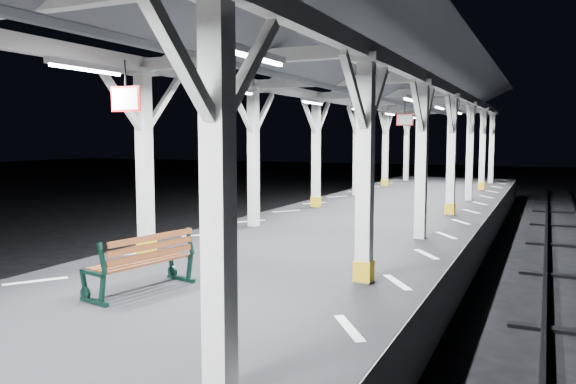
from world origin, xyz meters
The scene contains 6 objects.
ground centered at (0.00, 0.00, 0.00)m, with size 120.00×120.00×0.00m, color black.
platform centered at (0.00, 0.00, 0.50)m, with size 6.00×50.00×1.00m, color black.
hazard_stripes_left centered at (-2.45, 0.00, 1.00)m, with size 1.00×48.00×0.01m, color silver.
hazard_stripes_right centered at (2.45, 0.00, 1.00)m, with size 1.00×48.00×0.01m, color silver.
canopy centered at (0.00, -0.02, 4.56)m, with size 5.40×49.00×4.65m.
bench_mid centered at (-0.59, 0.21, 1.45)m, with size 0.88×1.62×0.84m.
Camera 1 is at (4.40, -5.84, 3.13)m, focal length 35.00 mm.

